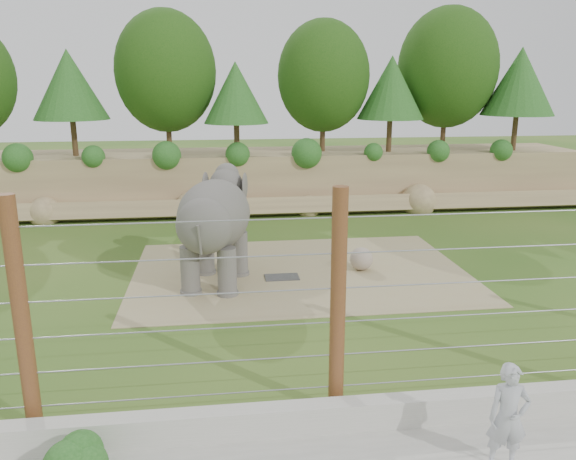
{
  "coord_description": "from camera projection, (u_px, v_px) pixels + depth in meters",
  "views": [
    {
      "loc": [
        -1.93,
        -13.01,
        5.57
      ],
      "look_at": [
        0.0,
        2.0,
        1.6
      ],
      "focal_mm": 35.0,
      "sensor_mm": 36.0,
      "label": 1
    }
  ],
  "objects": [
    {
      "name": "ground",
      "position": [
        298.0,
        311.0,
        14.13
      ],
      "size": [
        90.0,
        90.0,
        0.0
      ],
      "primitive_type": "plane",
      "color": "#2D5B18",
      "rests_on": "ground"
    },
    {
      "name": "back_embankment",
      "position": [
        271.0,
        120.0,
        25.36
      ],
      "size": [
        30.0,
        5.52,
        8.77
      ],
      "color": "#8A7050",
      "rests_on": "ground"
    },
    {
      "name": "dirt_patch",
      "position": [
        300.0,
        272.0,
        17.07
      ],
      "size": [
        10.0,
        7.0,
        0.02
      ],
      "primitive_type": "cube",
      "color": "tan",
      "rests_on": "ground"
    },
    {
      "name": "drain_grate",
      "position": [
        282.0,
        277.0,
        16.52
      ],
      "size": [
        1.0,
        0.6,
        0.03
      ],
      "primitive_type": "cube",
      "color": "#262628",
      "rests_on": "dirt_patch"
    },
    {
      "name": "elephant",
      "position": [
        215.0,
        231.0,
        15.67
      ],
      "size": [
        2.53,
        4.16,
        3.14
      ],
      "primitive_type": null,
      "rotation": [
        0.0,
        0.0,
        -0.24
      ],
      "color": "#5A5651",
      "rests_on": "ground"
    },
    {
      "name": "stone_ball",
      "position": [
        361.0,
        259.0,
        17.12
      ],
      "size": [
        0.71,
        0.71,
        0.71
      ],
      "primitive_type": "sphere",
      "color": "gray",
      "rests_on": "dirt_patch"
    },
    {
      "name": "retaining_wall",
      "position": [
        342.0,
        415.0,
        9.27
      ],
      "size": [
        26.0,
        0.35,
        0.5
      ],
      "primitive_type": "cube",
      "color": "#B3B1A5",
      "rests_on": "ground"
    },
    {
      "name": "barrier_fence",
      "position": [
        338.0,
        305.0,
        9.31
      ],
      "size": [
        20.26,
        0.26,
        4.0
      ],
      "color": "#5A2E1F",
      "rests_on": "ground"
    },
    {
      "name": "walkway_shrub",
      "position": [
        80.0,
        459.0,
        7.98
      ],
      "size": [
        0.76,
        0.76,
        0.76
      ],
      "primitive_type": "sphere",
      "color": "#20591C",
      "rests_on": "walkway"
    },
    {
      "name": "zookeeper",
      "position": [
        508.0,
        417.0,
        8.19
      ],
      "size": [
        0.66,
        0.49,
        1.66
      ],
      "primitive_type": "imported",
      "rotation": [
        0.0,
        0.0,
        -0.16
      ],
      "color": "#A5A8AE",
      "rests_on": "walkway"
    }
  ]
}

